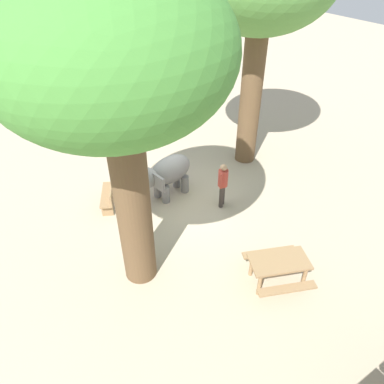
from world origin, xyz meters
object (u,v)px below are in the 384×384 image
elephant (166,173)px  person_handler (223,182)px  shade_tree_secondary (115,64)px  picnic_table_near (279,266)px  wooden_bench (109,194)px

elephant → person_handler: size_ratio=1.34×
person_handler → shade_tree_secondary: 5.99m
elephant → person_handler: 1.94m
shade_tree_secondary → picnic_table_near: shade_tree_secondary is taller
elephant → wooden_bench: elephant is taller
shade_tree_secondary → wooden_bench: 6.06m
wooden_bench → elephant: bearing=-81.6°
picnic_table_near → shade_tree_secondary: bearing=164.7°
picnic_table_near → wooden_bench: bearing=136.5°
person_handler → shade_tree_secondary: (3.57, 1.18, 4.67)m
wooden_bench → picnic_table_near: wooden_bench is taller
wooden_bench → shade_tree_secondary: bearing=-161.7°
person_handler → picnic_table_near: 3.46m
wooden_bench → person_handler: bearing=-96.6°
shade_tree_secondary → picnic_table_near: (-2.88, 2.19, -5.03)m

